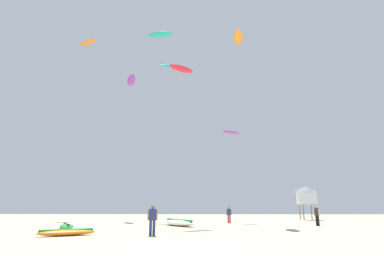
% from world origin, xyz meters
% --- Properties ---
extents(ground_plane, '(120.00, 120.00, 0.00)m').
position_xyz_m(ground_plane, '(0.00, 0.00, 0.00)').
color(ground_plane, '#C6B28C').
extents(person_foreground, '(0.57, 0.39, 1.71)m').
position_xyz_m(person_foreground, '(-1.82, 5.24, 1.00)').
color(person_foreground, navy).
rests_on(person_foreground, ground).
extents(person_midground, '(0.39, 0.50, 1.71)m').
position_xyz_m(person_midground, '(10.92, 15.29, 1.00)').
color(person_midground, black).
rests_on(person_midground, ground).
extents(person_left, '(0.53, 0.36, 1.59)m').
position_xyz_m(person_left, '(3.79, 20.08, 0.93)').
color(person_left, '#B21E23').
rests_on(person_left, ground).
extents(kite_grounded_near, '(3.14, 2.50, 0.37)m').
position_xyz_m(kite_grounded_near, '(-6.64, 5.25, 0.18)').
color(kite_grounded_near, orange).
rests_on(kite_grounded_near, ground).
extents(kite_grounded_mid, '(2.43, 3.43, 0.43)m').
position_xyz_m(kite_grounded_mid, '(-9.02, 10.99, 0.19)').
color(kite_grounded_mid, green).
rests_on(kite_grounded_mid, ground).
extents(kite_grounded_far, '(3.60, 4.80, 0.58)m').
position_xyz_m(kite_grounded_far, '(-0.94, 14.92, 0.28)').
color(kite_grounded_far, white).
rests_on(kite_grounded_far, ground).
extents(lifeguard_tower, '(2.30, 2.30, 4.15)m').
position_xyz_m(lifeguard_tower, '(14.49, 28.68, 3.05)').
color(lifeguard_tower, '#8C704C').
rests_on(lifeguard_tower, ground).
extents(kite_aloft_0, '(3.65, 1.58, 0.63)m').
position_xyz_m(kite_aloft_0, '(-4.58, 26.71, 25.08)').
color(kite_aloft_0, '#19B29E').
extents(kite_aloft_1, '(1.37, 3.41, 0.35)m').
position_xyz_m(kite_aloft_1, '(5.08, 17.63, 19.28)').
color(kite_aloft_1, orange).
extents(kite_aloft_2, '(2.55, 2.22, 0.53)m').
position_xyz_m(kite_aloft_2, '(-0.86, 15.06, 14.54)').
color(kite_aloft_2, red).
extents(kite_aloft_3, '(3.43, 2.57, 0.43)m').
position_xyz_m(kite_aloft_3, '(-16.91, 32.17, 27.02)').
color(kite_aloft_3, orange).
extents(kite_aloft_4, '(2.38, 3.87, 0.85)m').
position_xyz_m(kite_aloft_4, '(-8.49, 27.34, 18.51)').
color(kite_aloft_4, purple).
extents(kite_aloft_5, '(2.29, 1.76, 0.34)m').
position_xyz_m(kite_aloft_5, '(4.42, 21.47, 9.69)').
color(kite_aloft_5, purple).
extents(kite_aloft_7, '(3.46, 2.25, 0.62)m').
position_xyz_m(kite_aloft_7, '(-3.72, 31.87, 22.68)').
color(kite_aloft_7, '#19B29E').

